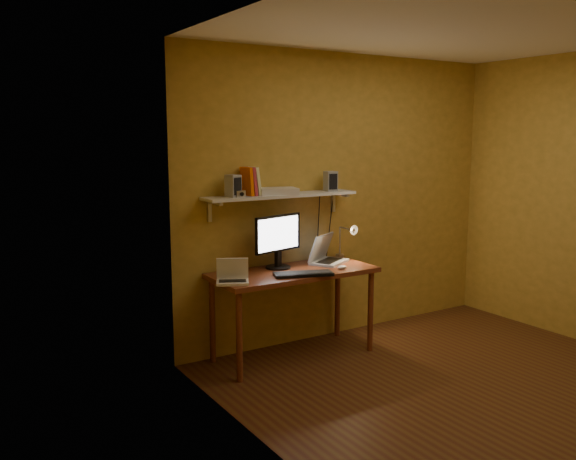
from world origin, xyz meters
TOP-DOWN VIEW (x-y plane):
  - room at (0.00, 0.00)m, footprint 3.44×3.24m
  - desk at (-0.75, 1.28)m, footprint 1.40×0.60m
  - wall_shelf at (-0.75, 1.47)m, footprint 1.40×0.25m
  - monitor at (-0.82, 1.42)m, footprint 0.50×0.26m
  - laptop at (-0.34, 1.39)m, footprint 0.43×0.39m
  - netbook at (-1.38, 1.17)m, footprint 0.30×0.27m
  - keyboard at (-0.79, 1.08)m, footprint 0.50×0.31m
  - mouse at (-0.38, 1.10)m, footprint 0.09×0.06m
  - desk_lamp at (-0.09, 1.41)m, footprint 0.09×0.23m
  - speaker_left at (-1.21, 1.46)m, footprint 0.13×0.13m
  - speaker_right at (-0.25, 1.46)m, footprint 0.11×0.11m
  - books at (-1.03, 1.50)m, footprint 0.13×0.16m
  - shelf_camera at (-1.17, 1.41)m, footprint 0.09×0.05m
  - router at (-0.79, 1.47)m, footprint 0.37×0.30m

SIDE VIEW (x-z plane):
  - desk at x=-0.75m, z-range 0.29..1.04m
  - keyboard at x=-0.79m, z-range 0.75..0.78m
  - mouse at x=-0.38m, z-range 0.75..0.78m
  - netbook at x=-1.38m, z-range 0.71..0.90m
  - laptop at x=-0.34m, z-range 0.69..0.94m
  - desk_lamp at x=-0.09m, z-range 0.77..1.15m
  - monitor at x=-0.82m, z-range 0.78..1.23m
  - room at x=0.00m, z-range -0.02..2.62m
  - wall_shelf at x=-0.75m, z-range 1.26..1.46m
  - shelf_camera at x=-1.17m, z-range 1.38..1.43m
  - router at x=-0.79m, z-range 1.38..1.43m
  - speaker_right at x=-0.25m, z-range 1.38..1.55m
  - speaker_left at x=-1.21m, z-range 1.38..1.55m
  - books at x=-1.03m, z-range 1.37..1.61m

